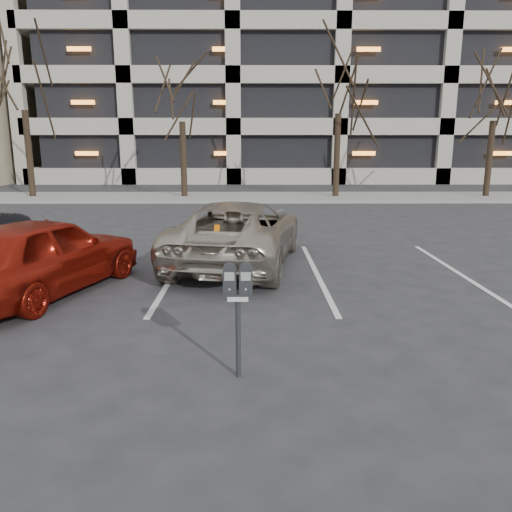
% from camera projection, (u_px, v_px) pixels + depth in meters
% --- Properties ---
extents(ground, '(140.00, 140.00, 0.00)m').
position_uv_depth(ground, '(243.00, 313.00, 7.52)').
color(ground, '#28282B').
rests_on(ground, ground).
extents(sidewalk, '(80.00, 4.00, 0.12)m').
position_uv_depth(sidewalk, '(249.00, 197.00, 23.12)').
color(sidewalk, gray).
rests_on(sidewalk, ground).
extents(stall_lines, '(16.90, 5.20, 0.00)m').
position_uv_depth(stall_lines, '(174.00, 274.00, 9.76)').
color(stall_lines, silver).
rests_on(stall_lines, ground).
extents(parking_garage, '(52.00, 20.00, 19.00)m').
position_uv_depth(parking_garage, '(405.00, 54.00, 38.57)').
color(parking_garage, black).
rests_on(parking_garage, ground).
extents(tree_a, '(3.86, 3.86, 8.78)m').
position_uv_depth(tree_a, '(19.00, 53.00, 21.66)').
color(tree_a, black).
rests_on(tree_a, ground).
extents(tree_b, '(3.38, 3.38, 7.67)m').
position_uv_depth(tree_b, '(181.00, 72.00, 21.89)').
color(tree_b, black).
rests_on(tree_b, ground).
extents(tree_c, '(3.72, 3.72, 8.46)m').
position_uv_depth(tree_c, '(340.00, 59.00, 21.81)').
color(tree_c, black).
rests_on(tree_c, ground).
extents(tree_d, '(3.42, 3.42, 7.77)m').
position_uv_depth(tree_d, '(498.00, 71.00, 21.97)').
color(tree_d, black).
rests_on(tree_d, ground).
extents(parking_meter, '(0.32, 0.13, 1.25)m').
position_uv_depth(parking_meter, '(238.00, 293.00, 5.26)').
color(parking_meter, black).
rests_on(parking_meter, ground).
extents(suv_silver, '(3.02, 5.12, 1.34)m').
position_uv_depth(suv_silver, '(238.00, 233.00, 10.45)').
color(suv_silver, '#BCB2A0').
rests_on(suv_silver, ground).
extents(car_red, '(2.72, 4.26, 1.35)m').
position_uv_depth(car_red, '(42.00, 255.00, 8.33)').
color(car_red, maroon).
rests_on(car_red, ground).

